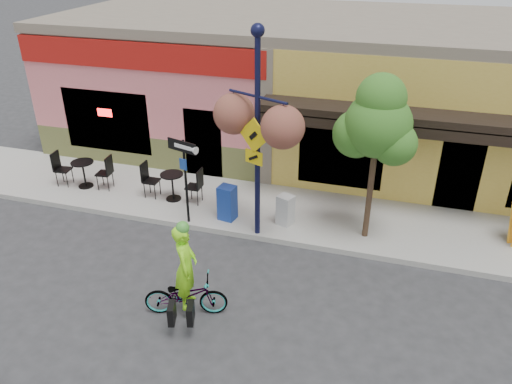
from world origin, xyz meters
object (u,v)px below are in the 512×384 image
street_tree (374,160)px  one_way_sign (186,182)px  building (325,83)px  lamp_post (257,138)px  newspaper_box_grey (285,210)px  cyclist_rider (187,277)px  newspaper_box_blue (227,203)px  bicycle (186,295)px

street_tree → one_way_sign: bearing=-171.8°
building → lamp_post: bearing=-93.8°
newspaper_box_grey → street_tree: bearing=23.3°
cyclist_rider → newspaper_box_grey: bearing=-32.9°
lamp_post → one_way_sign: size_ratio=2.23×
newspaper_box_blue → street_tree: street_tree is taller
building → cyclist_rider: building is taller
building → street_tree: building is taller
cyclist_rider → lamp_post: bearing=-26.2°
cyclist_rider → one_way_sign: size_ratio=0.79×
cyclist_rider → street_tree: size_ratio=0.44×
newspaper_box_blue → street_tree: (3.62, 0.21, 1.62)m
building → newspaper_box_blue: 6.75m
newspaper_box_grey → newspaper_box_blue: bearing=-150.5°
newspaper_box_grey → one_way_sign: bearing=-143.0°
one_way_sign → newspaper_box_grey: one_way_sign is taller
lamp_post → cyclist_rider: bearing=-77.2°
one_way_sign → newspaper_box_grey: (2.48, 0.63, -0.75)m
cyclist_rider → newspaper_box_blue: 3.63m
building → cyclist_rider: (-0.99, -9.99, -1.33)m
building → one_way_sign: (-2.36, -6.85, -0.94)m
newspaper_box_grey → street_tree: (2.08, 0.02, 1.69)m
newspaper_box_blue → newspaper_box_grey: (1.54, 0.18, -0.07)m
cyclist_rider → bicycle: bearing=73.5°
bicycle → newspaper_box_grey: (1.16, 3.78, 0.11)m
cyclist_rider → street_tree: (3.19, 3.80, 1.33)m
lamp_post → newspaper_box_blue: bearing=177.6°
newspaper_box_grey → street_tree: size_ratio=0.19×
bicycle → street_tree: street_tree is taller
building → cyclist_rider: 10.13m
lamp_post → street_tree: size_ratio=1.23×
one_way_sign → street_tree: size_ratio=0.55×
newspaper_box_grey → lamp_post: bearing=-109.6°
one_way_sign → newspaper_box_blue: 1.25m
lamp_post → newspaper_box_grey: size_ratio=6.33×
street_tree → lamp_post: bearing=-166.1°
building → street_tree: 6.58m
building → newspaper_box_blue: size_ratio=19.07×
newspaper_box_blue → one_way_sign: bearing=-144.5°
bicycle → newspaper_box_grey: newspaper_box_grey is taller
bicycle → lamp_post: 3.94m
building → newspaper_box_grey: building is taller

